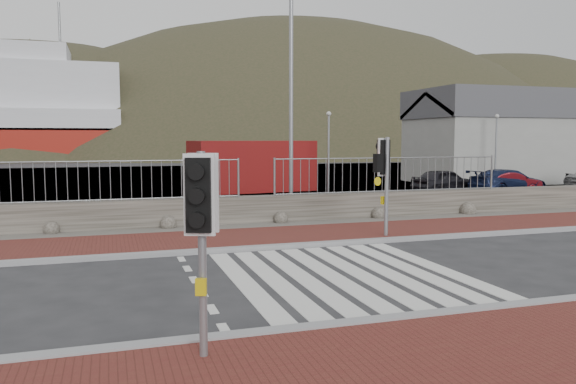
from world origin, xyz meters
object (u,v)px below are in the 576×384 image
object	(u,v)px
car_b	(509,183)
traffic_signal_far	(386,165)
streetlight	(295,86)
car_a	(444,181)
traffic_signal_near	(202,212)
car_c	(508,181)
shipping_container	(252,166)

from	to	relation	value
car_b	traffic_signal_far	bearing A→B (deg)	126.52
traffic_signal_far	streetlight	distance (m)	5.30
streetlight	car_a	world-z (taller)	streetlight
car_b	streetlight	bearing A→B (deg)	108.76
traffic_signal_near	streetlight	bearing A→B (deg)	86.57
traffic_signal_near	car_a	bearing A→B (deg)	69.90
traffic_signal_near	car_b	world-z (taller)	traffic_signal_near
car_a	traffic_signal_near	bearing A→B (deg)	128.21
streetlight	car_b	distance (m)	14.46
streetlight	traffic_signal_far	bearing A→B (deg)	-56.51
traffic_signal_near	car_c	size ratio (longest dim) A/B	0.61
shipping_container	car_c	distance (m)	13.11
car_c	traffic_signal_far	bearing A→B (deg)	122.63
streetlight	shipping_container	xyz separation A→B (m)	(1.08, 10.41, -3.23)
car_b	car_c	xyz separation A→B (m)	(0.08, 0.17, 0.07)
car_c	streetlight	bearing A→B (deg)	105.10
streetlight	car_a	size ratio (longest dim) A/B	2.24
traffic_signal_near	streetlight	world-z (taller)	streetlight
car_a	car_b	bearing A→B (deg)	-128.48
streetlight	shipping_container	bearing A→B (deg)	103.48
streetlight	car_c	distance (m)	14.57
car_a	car_c	bearing A→B (deg)	-124.98
traffic_signal_far	car_b	world-z (taller)	traffic_signal_far
car_a	car_b	world-z (taller)	car_a
car_b	car_c	bearing A→B (deg)	-27.26
traffic_signal_far	streetlight	bearing A→B (deg)	-94.06
traffic_signal_far	car_c	size ratio (longest dim) A/B	0.66
streetlight	car_a	distance (m)	12.63
car_b	car_c	world-z (taller)	car_c
shipping_container	car_c	xyz separation A→B (m)	(11.98, -5.29, -0.71)
traffic_signal_far	traffic_signal_near	bearing A→B (deg)	30.80
traffic_signal_far	car_a	bearing A→B (deg)	-147.82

